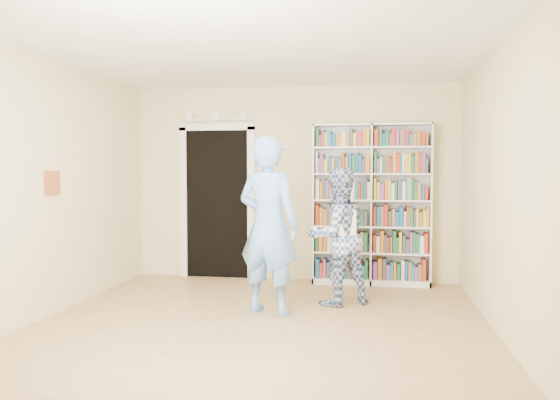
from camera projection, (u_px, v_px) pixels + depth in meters
The scene contains 11 objects.
floor at pixel (256, 330), 5.23m from camera, with size 5.00×5.00×0.00m, color #946F47.
ceiling at pixel (256, 45), 5.08m from camera, with size 5.00×5.00×0.00m, color white.
wall_back at pixel (294, 184), 7.62m from camera, with size 4.50×4.50×0.00m, color beige.
wall_left at pixel (39, 188), 5.53m from camera, with size 5.00×5.00×0.00m, color beige.
wall_right at pixel (507, 191), 4.78m from camera, with size 5.00×5.00×0.00m, color beige.
bookshelf at pixel (371, 204), 7.30m from camera, with size 1.56×0.29×2.15m.
doorway at pixel (217, 195), 7.79m from camera, with size 1.10×0.08×2.43m.
wall_art at pixel (52, 183), 5.72m from camera, with size 0.03×0.25×0.25m, color brown.
man_blue at pixel (268, 225), 5.79m from camera, with size 0.69×0.45×1.89m, color #69A2EA.
man_plaid at pixel (337, 236), 6.20m from camera, with size 0.76×0.59×1.56m, color navy.
paper_sheet at pixel (347, 223), 6.00m from camera, with size 0.20×0.01×0.28m, color white.
Camera 1 is at (1.08, -5.04, 1.52)m, focal length 35.00 mm.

